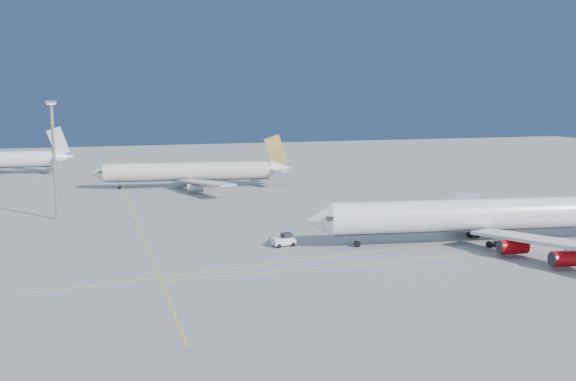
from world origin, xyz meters
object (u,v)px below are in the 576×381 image
Objects in this scene: airliner_virgin at (486,215)px; airliner_etihad at (193,172)px; pushback_tug at (284,240)px; light_mast at (54,150)px.

airliner_virgin reaches higher than airliner_etihad.
airliner_virgin is at bearing -21.98° from pushback_tug.
airliner_virgin is 15.41× the size of pushback_tug.
airliner_virgin is 1.15× the size of airliner_etihad.
light_mast is at bearing 126.46° from pushback_tug.
light_mast is (-36.78, -40.13, 10.67)m from airliner_etihad.
pushback_tug is (-37.01, 8.35, -4.02)m from airliner_virgin.
airliner_virgin is at bearing -31.73° from light_mast.
airliner_virgin is at bearing -56.48° from airliner_etihad.
light_mast reaches higher than pushback_tug.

